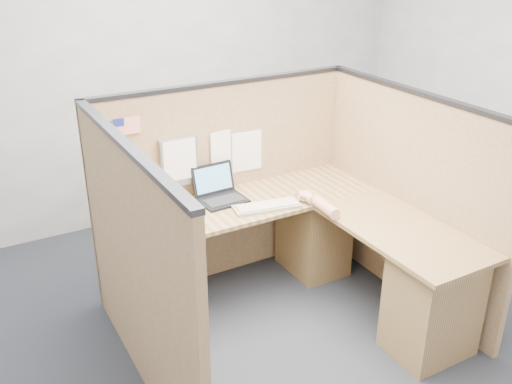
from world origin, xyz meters
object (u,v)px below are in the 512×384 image
laptop (219,191)px  keyboard (267,206)px  mouse (305,198)px  l_desk (297,260)px

laptop → keyboard: bearing=-57.5°
laptop → keyboard: (0.22, -0.31, -0.04)m
mouse → laptop: bearing=146.7°
l_desk → laptop: bearing=122.0°
laptop → mouse: laptop is taller
l_desk → keyboard: (-0.11, 0.22, 0.35)m
keyboard → mouse: size_ratio=4.20×
l_desk → laptop: 0.74m
laptop → l_desk: bearing=-60.4°
l_desk → laptop: (-0.33, 0.53, 0.39)m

